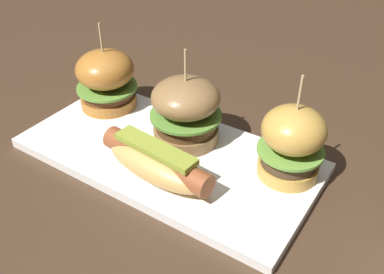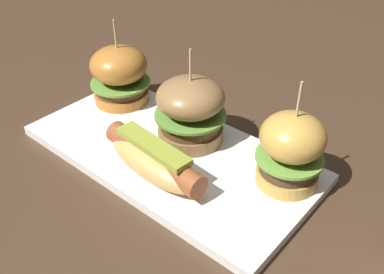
% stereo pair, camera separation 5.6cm
% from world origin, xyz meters
% --- Properties ---
extents(ground_plane, '(3.00, 3.00, 0.00)m').
position_xyz_m(ground_plane, '(0.00, 0.00, 0.00)').
color(ground_plane, '#422D1E').
extents(platter_main, '(0.42, 0.21, 0.01)m').
position_xyz_m(platter_main, '(0.00, 0.00, 0.01)').
color(platter_main, white).
rests_on(platter_main, ground).
extents(hot_dog, '(0.17, 0.07, 0.05)m').
position_xyz_m(hot_dog, '(0.02, -0.05, 0.04)').
color(hot_dog, tan).
rests_on(hot_dog, platter_main).
extents(slider_left, '(0.10, 0.10, 0.14)m').
position_xyz_m(slider_left, '(-0.15, 0.05, 0.06)').
color(slider_left, '#B26F2B').
rests_on(slider_left, platter_main).
extents(slider_center, '(0.10, 0.10, 0.14)m').
position_xyz_m(slider_center, '(0.01, 0.04, 0.06)').
color(slider_center, olive).
rests_on(slider_center, platter_main).
extents(slider_right, '(0.09, 0.09, 0.14)m').
position_xyz_m(slider_right, '(0.16, 0.05, 0.06)').
color(slider_right, gold).
rests_on(slider_right, platter_main).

